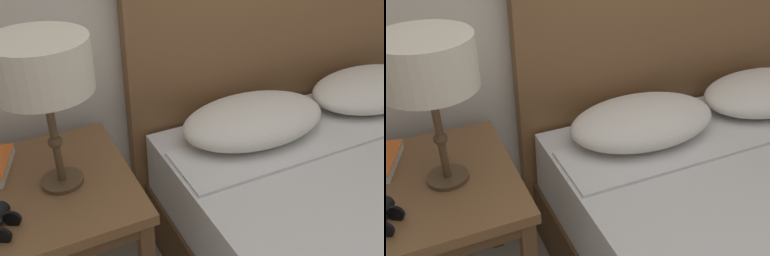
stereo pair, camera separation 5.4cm
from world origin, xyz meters
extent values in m
cube|color=brown|center=(-0.61, 0.72, 0.59)|extent=(0.58, 0.58, 0.04)
cube|color=brown|center=(-0.61, 0.72, 0.55)|extent=(0.55, 0.55, 0.05)
cube|color=brown|center=(-0.35, 0.97, 0.29)|extent=(0.04, 0.04, 0.58)
cube|color=silver|center=(0.53, 0.67, 0.53)|extent=(1.34, 0.28, 0.01)
cube|color=brown|center=(0.53, 1.02, 0.59)|extent=(1.46, 0.06, 1.18)
ellipsoid|color=silver|center=(0.23, 0.78, 0.60)|extent=(0.60, 0.36, 0.15)
ellipsoid|color=silver|center=(0.86, 0.78, 0.60)|extent=(0.60, 0.36, 0.15)
cylinder|color=#4C3823|center=(-0.53, 0.70, 0.62)|extent=(0.13, 0.13, 0.01)
cylinder|color=#4C3823|center=(-0.53, 0.70, 0.78)|extent=(0.02, 0.02, 0.31)
sphere|color=#4C3823|center=(-0.53, 0.70, 0.76)|extent=(0.04, 0.04, 0.04)
cylinder|color=beige|center=(-0.53, 0.70, 1.01)|extent=(0.28, 0.28, 0.15)
cylinder|color=black|center=(-0.72, 0.51, 0.63)|extent=(0.05, 0.03, 0.05)
cylinder|color=black|center=(-0.69, 0.57, 0.63)|extent=(0.05, 0.03, 0.05)
camera|label=1|loc=(-0.66, -0.48, 1.49)|focal=42.00mm
camera|label=2|loc=(-0.61, -0.50, 1.49)|focal=42.00mm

